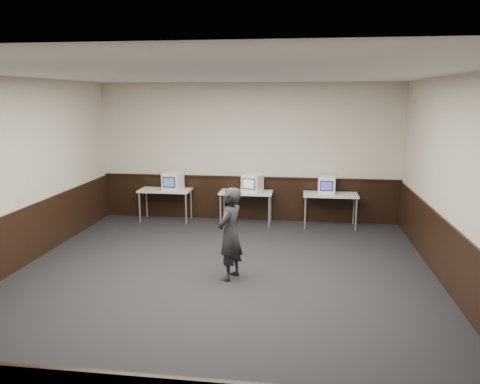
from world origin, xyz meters
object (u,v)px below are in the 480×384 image
emac_left (173,181)px  emac_right (327,185)px  desk_center (246,195)px  desk_right (330,197)px  emac_center (252,183)px  desk_left (165,192)px  person (230,234)px

emac_left → emac_right: 3.52m
desk_center → desk_right: same height
desk_right → emac_center: emac_center is taller
desk_left → desk_right: size_ratio=1.00×
desk_right → emac_right: (-0.08, 0.04, 0.26)m
emac_right → person: person is taller
desk_left → emac_center: (2.05, -0.01, 0.27)m
desk_left → desk_center: (1.90, 0.00, 0.00)m
desk_center → emac_right: emac_right is taller
emac_left → desk_right: bearing=9.7°
desk_right → emac_left: size_ratio=2.49×
desk_right → emac_right: bearing=155.4°
desk_right → person: person is taller
desk_right → emac_center: bearing=-179.5°
desk_right → emac_center: (-1.75, -0.01, 0.27)m
emac_center → desk_left: bearing=-163.8°
desk_left → person: (2.05, -3.33, 0.07)m
desk_left → person: size_ratio=0.80×
emac_left → person: person is taller
emac_right → person: size_ratio=0.29×
desk_center → emac_center: 0.31m
desk_center → emac_right: (1.82, 0.04, 0.26)m
emac_left → emac_right: emac_left is taller
desk_center → desk_right: size_ratio=1.00×
desk_center → person: bearing=-87.4°
emac_center → person: size_ratio=0.34×
emac_center → emac_right: 1.67m
desk_left → desk_center: size_ratio=1.00×
desk_left → emac_center: emac_center is taller
desk_left → emac_center: bearing=-0.4°
desk_right → desk_left: bearing=180.0°
person → desk_left: bearing=-128.7°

